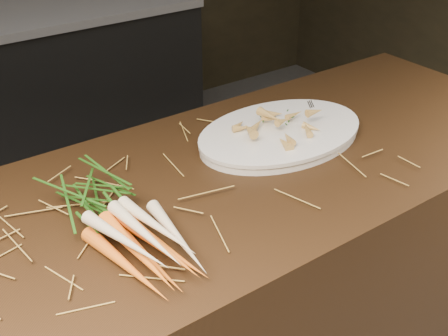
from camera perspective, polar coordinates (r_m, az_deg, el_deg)
name	(u,v)px	position (r m, az deg, el deg)	size (l,w,h in m)	color
back_counter	(28,94)	(3.13, -19.33, 7.14)	(1.82, 0.62, 0.84)	black
straw_bedding	(142,202)	(1.24, -8.38, -3.47)	(1.40, 0.60, 0.02)	#A37538
root_veg_bunch	(111,214)	(1.15, -11.43, -4.60)	(0.19, 0.48, 0.09)	orange
serving_platter	(281,135)	(1.49, 5.77, 3.36)	(0.47, 0.31, 0.03)	white
roasted_veg_heap	(281,122)	(1.48, 5.85, 4.69)	(0.23, 0.17, 0.05)	gold
serving_fork	(333,117)	(1.58, 10.98, 5.12)	(0.02, 0.18, 0.00)	silver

